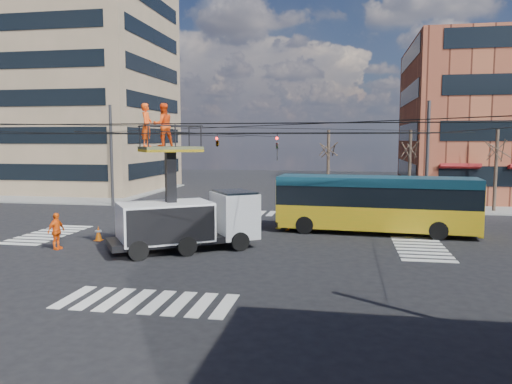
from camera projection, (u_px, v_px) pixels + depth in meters
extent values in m
plane|color=black|center=(222.00, 241.00, 26.08)|extent=(120.00, 120.00, 0.00)
cube|color=slate|center=(71.00, 192.00, 50.33)|extent=(18.00, 18.00, 0.12)
cube|color=#827053|center=(72.00, 46.00, 51.89)|extent=(18.00, 16.00, 30.00)
cube|color=black|center=(30.00, 172.00, 45.38)|extent=(15.30, 0.12, 1.50)
cube|color=black|center=(156.00, 168.00, 51.62)|extent=(0.12, 13.60, 1.50)
cube|color=black|center=(28.00, 135.00, 45.03)|extent=(15.30, 0.12, 1.50)
cube|color=black|center=(156.00, 136.00, 51.27)|extent=(0.12, 13.60, 1.50)
cube|color=black|center=(26.00, 98.00, 44.68)|extent=(15.30, 0.12, 1.50)
cube|color=black|center=(155.00, 103.00, 50.92)|extent=(0.12, 13.60, 1.50)
cube|color=black|center=(25.00, 60.00, 44.33)|extent=(15.30, 0.12, 1.50)
cube|color=black|center=(154.00, 70.00, 50.58)|extent=(0.12, 13.60, 1.50)
cube|color=black|center=(23.00, 21.00, 43.99)|extent=(15.30, 0.12, 1.50)
cube|color=black|center=(154.00, 36.00, 50.23)|extent=(0.12, 13.60, 1.50)
cube|color=black|center=(153.00, 2.00, 49.88)|extent=(0.12, 13.60, 1.50)
cube|color=black|center=(406.00, 170.00, 47.20)|extent=(0.12, 13.60, 1.58)
cube|color=black|center=(408.00, 132.00, 46.83)|extent=(0.12, 13.60, 1.57)
cube|color=black|center=(409.00, 95.00, 46.47)|extent=(0.12, 13.60, 1.57)
cube|color=black|center=(410.00, 56.00, 46.10)|extent=(0.12, 13.60, 1.57)
cylinder|color=#2D2D30|center=(427.00, 158.00, 35.29)|extent=(0.24, 0.24, 8.00)
cylinder|color=#2D2D30|center=(111.00, 156.00, 39.53)|extent=(0.24, 0.24, 8.00)
cylinder|color=black|center=(260.00, 134.00, 37.23)|extent=(24.00, 0.03, 0.03)
cylinder|color=black|center=(11.00, 132.00, 27.60)|extent=(0.03, 24.00, 0.03)
cylinder|color=black|center=(114.00, 124.00, 13.74)|extent=(24.00, 0.03, 0.03)
cylinder|color=black|center=(469.00, 131.00, 23.37)|extent=(0.03, 24.00, 0.03)
cylinder|color=black|center=(221.00, 127.00, 25.47)|extent=(24.02, 24.02, 0.03)
cylinder|color=black|center=(221.00, 127.00, 25.47)|extent=(24.02, 24.02, 0.03)
cylinder|color=black|center=(215.00, 133.00, 24.32)|extent=(24.00, 0.03, 0.03)
cylinder|color=black|center=(226.00, 134.00, 26.67)|extent=(24.00, 0.03, 0.03)
cylinder|color=black|center=(198.00, 135.00, 25.72)|extent=(0.03, 24.00, 0.03)
cylinder|color=black|center=(244.00, 135.00, 25.30)|extent=(0.03, 24.00, 0.03)
imported|color=black|center=(277.00, 143.00, 28.04)|extent=(0.16, 0.20, 1.00)
imported|color=black|center=(217.00, 138.00, 30.68)|extent=(0.26, 1.24, 0.50)
cylinder|color=#382B21|center=(328.00, 170.00, 38.10)|extent=(0.24, 0.24, 6.00)
cylinder|color=#382B21|center=(410.00, 170.00, 37.04)|extent=(0.24, 0.24, 6.00)
cylinder|color=#382B21|center=(496.00, 171.00, 35.98)|extent=(0.24, 0.24, 6.00)
cube|color=black|center=(184.00, 239.00, 23.81)|extent=(7.02, 5.76, 0.30)
cube|color=silver|center=(235.00, 215.00, 24.76)|extent=(2.84, 3.00, 2.20)
cube|color=black|center=(235.00, 199.00, 24.68)|extent=(2.62, 2.80, 0.80)
cube|color=silver|center=(165.00, 222.00, 23.35)|extent=(4.88, 4.43, 1.80)
cylinder|color=black|center=(240.00, 241.00, 23.75)|extent=(0.94, 0.80, 0.90)
cylinder|color=black|center=(223.00, 233.00, 25.84)|extent=(0.94, 0.80, 0.90)
cylinder|color=black|center=(187.00, 246.00, 22.70)|extent=(0.94, 0.80, 0.90)
cylinder|color=black|center=(174.00, 237.00, 24.78)|extent=(0.94, 0.80, 0.90)
cylinder|color=black|center=(138.00, 250.00, 21.80)|extent=(0.94, 0.80, 0.90)
cylinder|color=black|center=(129.00, 241.00, 23.89)|extent=(0.94, 0.80, 0.90)
cube|color=black|center=(171.00, 185.00, 23.30)|extent=(0.63, 0.63, 3.49)
cube|color=#424529|center=(170.00, 148.00, 23.11)|extent=(3.33, 3.20, 0.12)
cube|color=yellow|center=(170.00, 150.00, 23.13)|extent=(3.33, 3.20, 0.12)
imported|color=#FF4A10|center=(147.00, 125.00, 22.22)|extent=(0.49, 0.72, 1.93)
imported|color=#FF4A10|center=(163.00, 125.00, 23.26)|extent=(1.24, 1.21, 2.01)
cube|color=yellow|center=(375.00, 217.00, 28.15)|extent=(11.09, 3.42, 1.30)
cube|color=black|center=(376.00, 195.00, 28.03)|extent=(11.09, 3.36, 1.10)
cube|color=#0E313F|center=(376.00, 181.00, 27.94)|extent=(11.09, 3.42, 0.50)
cube|color=yellow|center=(282.00, 202.00, 29.42)|extent=(0.44, 2.48, 2.80)
cube|color=yellow|center=(478.00, 208.00, 26.75)|extent=(0.44, 2.48, 2.80)
cube|color=black|center=(281.00, 221.00, 29.56)|extent=(0.35, 2.60, 0.30)
cube|color=gold|center=(284.00, 181.00, 29.27)|extent=(0.22, 1.60, 0.35)
cylinder|color=black|center=(305.00, 225.00, 28.02)|extent=(1.02, 0.37, 1.00)
cylinder|color=black|center=(311.00, 219.00, 30.29)|extent=(1.02, 0.37, 1.00)
cylinder|color=black|center=(438.00, 231.00, 26.25)|extent=(1.02, 0.37, 1.00)
cylinder|color=black|center=(434.00, 223.00, 28.52)|extent=(1.02, 0.37, 1.00)
cone|color=orange|center=(98.00, 233.00, 26.15)|extent=(0.36, 0.36, 0.78)
imported|color=#FF5F10|center=(56.00, 231.00, 23.97)|extent=(0.63, 1.11, 1.78)
imported|color=orange|center=(287.00, 216.00, 29.02)|extent=(0.71, 1.11, 1.64)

